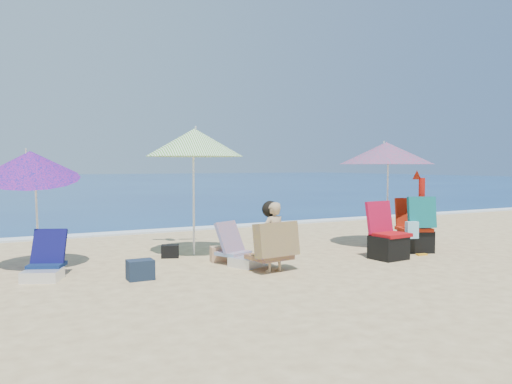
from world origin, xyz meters
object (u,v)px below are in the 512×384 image
umbrella_striped (195,143)px  person_center (274,238)px  chair_navy (45,266)px  camp_chair_left (387,242)px  umbrella_turquoise (386,153)px  camp_chair_right (416,232)px  furled_umbrella (420,207)px  chair_rainbow (240,254)px  umbrella_blue (31,164)px

umbrella_striped → person_center: (0.50, -1.82, -1.42)m
chair_navy → camp_chair_left: size_ratio=0.87×
umbrella_turquoise → camp_chair_right: size_ratio=2.22×
umbrella_striped → umbrella_turquoise: bearing=-13.0°
furled_umbrella → camp_chair_left: size_ratio=1.55×
chair_rainbow → chair_navy: bearing=171.8°
chair_navy → camp_chair_right: (6.02, -0.79, 0.19)m
furled_umbrella → chair_navy: size_ratio=1.78×
chair_navy → person_center: person_center is taller
camp_chair_right → furled_umbrella: bearing=-14.9°
umbrella_turquoise → chair_navy: umbrella_turquoise is taller
umbrella_striped → camp_chair_right: (3.56, -1.54, -1.56)m
camp_chair_left → furled_umbrella: bearing=14.6°
umbrella_turquoise → furled_umbrella: size_ratio=1.53×
chair_navy → chair_rainbow: bearing=-8.2°
furled_umbrella → camp_chair_right: furled_umbrella is taller
furled_umbrella → person_center: 3.17m
umbrella_turquoise → person_center: (-3.02, -1.01, -1.27)m
umbrella_blue → chair_rainbow: (2.85, -1.14, -1.37)m
chair_navy → camp_chair_right: camp_chair_right is taller
umbrella_blue → umbrella_striped: bearing=0.3°
umbrella_striped → chair_navy: bearing=-163.0°
camp_chair_left → camp_chair_right: (0.91, 0.28, 0.08)m
umbrella_turquoise → chair_rainbow: (-3.22, -0.34, -1.59)m
umbrella_striped → camp_chair_left: 3.61m
umbrella_turquoise → umbrella_blue: umbrella_turquoise is taller
umbrella_blue → umbrella_turquoise: bearing=-7.5°
furled_umbrella → camp_chair_right: size_ratio=1.46×
camp_chair_right → umbrella_blue: bearing=166.0°
umbrella_blue → chair_navy: (0.10, -0.74, -1.38)m
camp_chair_right → person_center: (-3.06, -0.28, 0.13)m
chair_rainbow → camp_chair_right: (3.26, -0.39, 0.19)m
umbrella_turquoise → chair_rainbow: 3.61m
chair_navy → person_center: (2.96, -1.07, 0.32)m
furled_umbrella → camp_chair_left: 1.15m
umbrella_striped → chair_rainbow: 2.11m
furled_umbrella → person_center: furled_umbrella is taller
umbrella_turquoise → umbrella_blue: size_ratio=1.17×
chair_navy → chair_rainbow: chair_rainbow is taller
person_center → umbrella_blue: bearing=149.3°
umbrella_striped → umbrella_blue: bearing=-179.7°
umbrella_blue → furled_umbrella: 6.44m
person_center → umbrella_striped: bearing=105.3°
umbrella_turquoise → umbrella_striped: umbrella_striped is taller
umbrella_turquoise → chair_navy: size_ratio=2.71×
furled_umbrella → umbrella_blue: bearing=166.0°
umbrella_striped → chair_rainbow: umbrella_striped is taller
chair_navy → camp_chair_right: 6.07m
camp_chair_right → umbrella_striped: bearing=156.6°
chair_rainbow → umbrella_blue: bearing=158.3°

